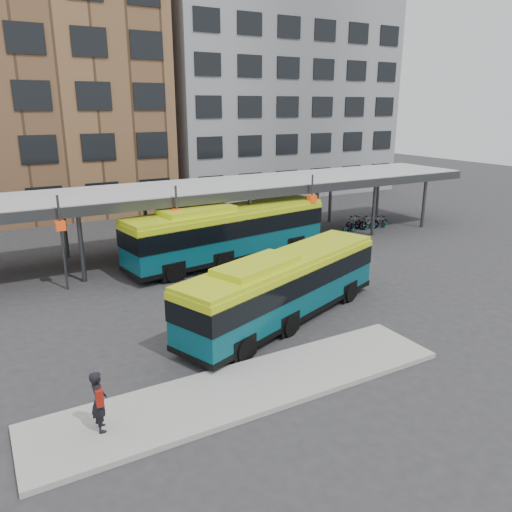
# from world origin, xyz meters

# --- Properties ---
(ground) EXTENTS (120.00, 120.00, 0.00)m
(ground) POSITION_xyz_m (0.00, 0.00, 0.00)
(ground) COLOR #28282B
(ground) RESTS_ON ground
(boarding_island) EXTENTS (14.00, 3.00, 0.18)m
(boarding_island) POSITION_xyz_m (-5.50, -3.00, 0.09)
(boarding_island) COLOR gray
(boarding_island) RESTS_ON ground
(canopy) EXTENTS (40.00, 6.53, 4.80)m
(canopy) POSITION_xyz_m (-0.06, 12.87, 3.91)
(canopy) COLOR #999B9E
(canopy) RESTS_ON ground
(building_grey) EXTENTS (24.00, 14.00, 20.00)m
(building_grey) POSITION_xyz_m (16.00, 32.00, 10.00)
(building_grey) COLOR slate
(building_grey) RESTS_ON ground
(bus_front) EXTENTS (11.21, 6.11, 3.06)m
(bus_front) POSITION_xyz_m (-1.54, 1.15, 1.59)
(bus_front) COLOR #07424F
(bus_front) RESTS_ON ground
(bus_rear) EXTENTS (12.91, 4.50, 3.49)m
(bus_rear) POSITION_xyz_m (0.22, 9.98, 1.82)
(bus_rear) COLOR #07424F
(bus_rear) RESTS_ON ground
(pedestrian) EXTENTS (0.47, 0.70, 1.80)m
(pedestrian) POSITION_xyz_m (-10.23, -2.99, 1.09)
(pedestrian) COLOR black
(pedestrian) RESTS_ON boarding_island
(bike_rack) EXTENTS (4.69, 1.47, 1.08)m
(bike_rack) POSITION_xyz_m (12.50, 11.99, 0.48)
(bike_rack) COLOR slate
(bike_rack) RESTS_ON ground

